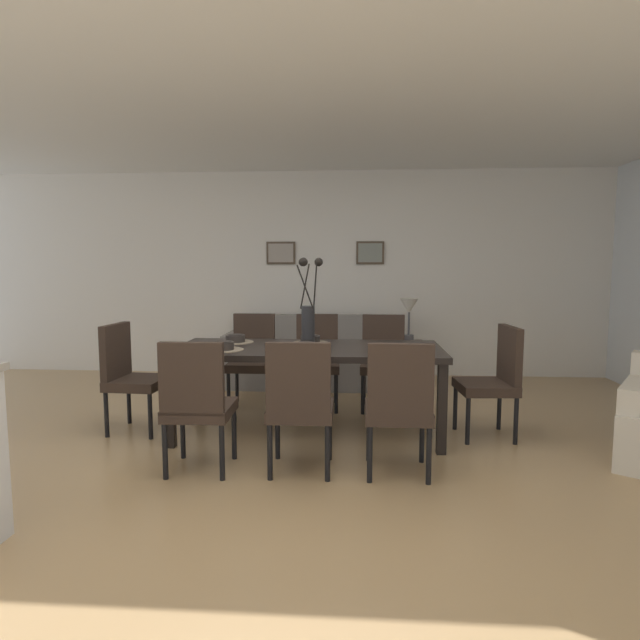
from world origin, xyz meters
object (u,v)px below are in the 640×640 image
Objects in this scene: dining_chair_near_left at (197,400)px; dining_chair_far_right at (317,356)px; dining_chair_near_right at (253,355)px; centerpiece_vase at (308,313)px; dining_chair_far_left at (300,400)px; sofa at (312,360)px; dining_chair_mid_left at (399,402)px; bowl_far_left at (306,346)px; bowl_far_right at (310,339)px; dining_chair_mid_right at (383,357)px; bowl_near_right at (235,338)px; framed_picture_left at (281,253)px; dining_table at (308,355)px; side_table at (408,363)px; bowl_near_left at (223,345)px; dining_chair_head_west at (129,372)px; table_lamp at (409,310)px; framed_picture_center at (370,253)px; dining_chair_head_east at (495,376)px.

dining_chair_near_left and dining_chair_far_right have the same top height.
dining_chair_near_right is 1.21m from centerpiece_vase.
sofa is at bearing 93.16° from dining_chair_far_left.
dining_chair_mid_left is (0.67, -1.72, 0.00)m from dining_chair_far_right.
bowl_far_left and bowl_far_right have the same top height.
dining_chair_mid_left is at bearing -73.48° from sofa.
dining_chair_mid_right is 5.41× the size of bowl_near_right.
framed_picture_left reaches higher than dining_chair_far_right.
dining_table is 12.94× the size of bowl_far_right.
dining_chair_near_right is 1.25× the size of centerpiece_vase.
dining_chair_mid_left is at bearing -43.16° from bowl_far_left.
dining_chair_mid_right is at bearing 26.53° from bowl_near_right.
sofa is at bearing 78.87° from dining_chair_near_left.
bowl_far_left is at bearing -116.20° from side_table.
bowl_near_left is 0.46× the size of framed_picture_left.
dining_chair_head_west is 0.94m from bowl_near_right.
table_lamp reaches higher than sofa.
sofa is 3.82× the size of side_table.
sofa is at bearing 53.64° from dining_chair_head_west.
dining_chair_far_left reaches higher than side_table.
bowl_far_left is (-0.68, 0.64, 0.27)m from dining_chair_mid_left.
sofa is at bearing 106.52° from dining_chair_mid_left.
sofa is 5.65× the size of framed_picture_center.
bowl_far_right is (-1.54, 0.17, 0.27)m from dining_chair_head_east.
side_table is at bearing -19.45° from framed_picture_left.
table_lamp reaches higher than dining_chair_head_east.
bowl_near_right is at bearing 123.00° from dining_chair_far_left.
dining_chair_far_left is 0.46× the size of sofa.
dining_chair_far_left is 0.69m from bowl_far_left.
dining_chair_near_left is 1.00× the size of dining_chair_mid_left.
framed_picture_center is (1.14, 0.00, 0.00)m from framed_picture_left.
framed_picture_left is (-0.57, 2.62, 0.79)m from bowl_far_left.
bowl_far_left is 0.41m from bowl_far_right.
dining_table is 0.35m from centerpiece_vase.
dining_chair_far_right is 1.00× the size of dining_chair_head_west.
dining_chair_far_right is at bearing -0.40° from dining_chair_near_right.
bowl_far_left is (0.65, -1.09, 0.27)m from dining_chair_near_right.
framed_picture_center is (0.55, 3.26, 1.06)m from dining_chair_far_left.
table_lamp reaches higher than dining_table.
dining_chair_near_left is at bearing -121.67° from table_lamp.
side_table is at bearing 105.99° from dining_chair_head_east.
dining_chair_far_left is 1.00× the size of dining_chair_far_right.
table_lamp is at bearing 63.80° from bowl_far_left.
dining_chair_head_west is at bearing -179.35° from dining_table.
side_table is (1.67, 2.06, -0.52)m from bowl_near_left.
dining_chair_mid_right is at bearing -86.42° from framed_picture_center.
dining_table is at bearing -76.71° from framed_picture_left.
dining_chair_mid_right is 5.41× the size of bowl_far_right.
dining_chair_far_right reaches higher than bowl_near_right.
dining_chair_far_right is (0.65, -0.00, 0.00)m from dining_chair_near_right.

